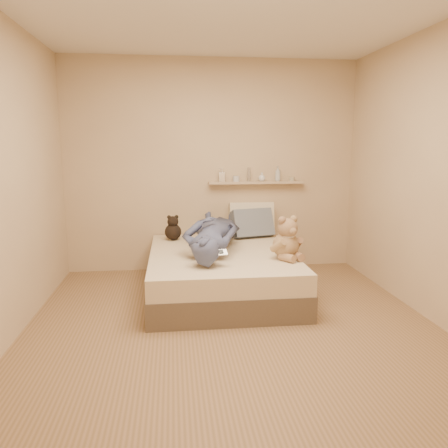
{
  "coord_description": "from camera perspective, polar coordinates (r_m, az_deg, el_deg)",
  "views": [
    {
      "loc": [
        -0.49,
        -3.54,
        1.57
      ],
      "look_at": [
        0.0,
        0.65,
        0.8
      ],
      "focal_mm": 35.0,
      "sensor_mm": 36.0,
      "label": 1
    }
  ],
  "objects": [
    {
      "name": "dark_plush",
      "position": [
        5.2,
        -6.68,
        -0.69
      ],
      "size": [
        0.2,
        0.2,
        0.3
      ],
      "color": "black",
      "rests_on": "bed"
    },
    {
      "name": "pillow_cream",
      "position": [
        5.46,
        3.62,
        0.65
      ],
      "size": [
        0.56,
        0.27,
        0.43
      ],
      "primitive_type": "cube",
      "rotation": [
        -0.26,
        0.0,
        -0.02
      ],
      "color": "#C2B299",
      "rests_on": "bed"
    },
    {
      "name": "wall_shelf",
      "position": [
        5.5,
        4.26,
        5.43
      ],
      "size": [
        1.2,
        0.12,
        0.03
      ],
      "primitive_type": "cube",
      "color": "tan",
      "rests_on": "wall_back"
    },
    {
      "name": "person",
      "position": [
        4.67,
        -1.55,
        -1.17
      ],
      "size": [
        0.87,
        1.65,
        0.37
      ],
      "primitive_type": "imported",
      "rotation": [
        0.0,
        0.0,
        2.94
      ],
      "color": "#454D6D",
      "rests_on": "bed"
    },
    {
      "name": "teddy_bear",
      "position": [
        4.36,
        8.23,
        -2.22
      ],
      "size": [
        0.34,
        0.36,
        0.44
      ],
      "color": "#A17A58",
      "rests_on": "bed"
    },
    {
      "name": "room",
      "position": [
        3.58,
        1.23,
        6.01
      ],
      "size": [
        3.8,
        3.8,
        3.8
      ],
      "color": "#8B6748",
      "rests_on": "ground"
    },
    {
      "name": "pillow_grey",
      "position": [
        5.33,
        3.73,
        0.07
      ],
      "size": [
        0.55,
        0.37,
        0.37
      ],
      "primitive_type": "cube",
      "rotation": [
        -0.41,
        0.0,
        0.24
      ],
      "color": "slate",
      "rests_on": "bed"
    },
    {
      "name": "shelf_bottles",
      "position": [
        5.48,
        3.88,
        6.31
      ],
      "size": [
        0.97,
        0.1,
        0.19
      ],
      "color": "white",
      "rests_on": "wall_shelf"
    },
    {
      "name": "bed",
      "position": [
        4.69,
        -0.4,
        -6.32
      ],
      "size": [
        1.5,
        1.9,
        0.45
      ],
      "color": "brown",
      "rests_on": "floor"
    },
    {
      "name": "game_console",
      "position": [
        4.03,
        -0.68,
        -3.77
      ],
      "size": [
        0.16,
        0.09,
        0.05
      ],
      "color": "#ABAEB2",
      "rests_on": "bed"
    }
  ]
}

